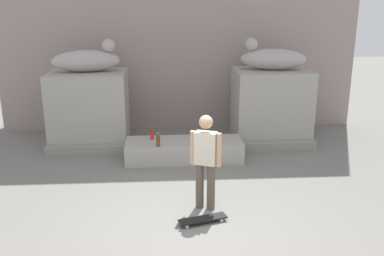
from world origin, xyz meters
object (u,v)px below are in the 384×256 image
(statue_reclining_right, at_px, (272,58))
(skateboard, at_px, (203,219))
(bottle_green, at_px, (201,140))
(bottle_red, at_px, (152,134))
(statue_reclining_left, at_px, (88,60))
(skater, at_px, (206,158))
(bottle_brown, at_px, (158,141))

(statue_reclining_right, height_order, skateboard, statue_reclining_right)
(bottle_green, height_order, bottle_red, bottle_red)
(statue_reclining_right, bearing_deg, statue_reclining_left, 9.35)
(statue_reclining_right, relative_size, bottle_red, 5.94)
(statue_reclining_left, xyz_separation_m, bottle_green, (2.59, -1.62, -1.52))
(statue_reclining_right, height_order, skater, statue_reclining_right)
(skater, relative_size, bottle_green, 6.19)
(skater, distance_m, bottle_red, 2.72)
(bottle_red, bearing_deg, bottle_green, -21.93)
(statue_reclining_left, xyz_separation_m, bottle_brown, (1.66, -1.68, -1.51))
(skater, relative_size, bottle_brown, 5.53)
(skater, xyz_separation_m, bottle_brown, (-0.82, 2.02, -0.34))
(bottle_green, xyz_separation_m, bottle_red, (-1.08, 0.43, 0.01))
(skateboard, relative_size, bottle_brown, 2.73)
(statue_reclining_left, xyz_separation_m, statue_reclining_right, (4.46, 0.00, 0.00))
(bottle_green, bearing_deg, statue_reclining_left, 147.96)
(skateboard, height_order, bottle_green, bottle_green)
(statue_reclining_right, xyz_separation_m, bottle_green, (-1.86, -1.62, -1.52))
(statue_reclining_left, bearing_deg, skater, -63.46)
(statue_reclining_left, relative_size, skater, 0.99)
(skater, bearing_deg, skateboard, -78.17)
(skater, xyz_separation_m, bottle_red, (-0.96, 2.52, -0.35))
(skater, height_order, bottle_red, skater)
(bottle_red, bearing_deg, bottle_brown, -74.05)
(statue_reclining_right, bearing_deg, bottle_green, 50.43)
(skateboard, distance_m, bottle_green, 2.66)
(statue_reclining_left, bearing_deg, bottle_red, -45.34)
(bottle_brown, distance_m, bottle_red, 0.52)
(bottle_green, bearing_deg, bottle_brown, -176.21)
(bottle_green, bearing_deg, skateboard, -94.43)
(statue_reclining_left, distance_m, bottle_brown, 2.80)
(bottle_green, bearing_deg, bottle_red, 158.07)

